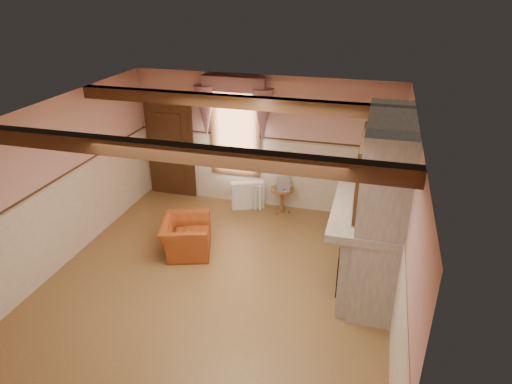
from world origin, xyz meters
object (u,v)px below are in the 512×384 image
(mantel_clock, at_px, (371,182))
(side_table, at_px, (282,200))
(armchair, at_px, (186,236))
(bowl, at_px, (369,200))
(oil_lamp, at_px, (371,183))
(radiator, at_px, (248,195))

(mantel_clock, bearing_deg, side_table, 141.05)
(armchair, relative_size, bowl, 2.49)
(side_table, bearing_deg, mantel_clock, -38.95)
(armchair, xyz_separation_m, oil_lamp, (3.10, 0.38, 1.25))
(radiator, bearing_deg, side_table, -24.54)
(armchair, xyz_separation_m, radiator, (0.59, 1.94, -0.01))
(bowl, distance_m, mantel_clock, 0.57)
(armchair, bearing_deg, bowl, -108.93)
(mantel_clock, height_order, oil_lamp, oil_lamp)
(mantel_clock, xyz_separation_m, oil_lamp, (0.00, -0.14, 0.04))
(armchair, distance_m, oil_lamp, 3.36)
(oil_lamp, bearing_deg, mantel_clock, 90.00)
(radiator, relative_size, mantel_clock, 2.92)
(bowl, distance_m, oil_lamp, 0.44)
(side_table, relative_size, radiator, 0.79)
(side_table, height_order, radiator, radiator)
(armchair, relative_size, radiator, 1.37)
(armchair, bearing_deg, side_table, -52.66)
(radiator, height_order, bowl, bowl)
(armchair, height_order, mantel_clock, mantel_clock)
(oil_lamp, bearing_deg, armchair, -172.93)
(radiator, relative_size, bowl, 1.81)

